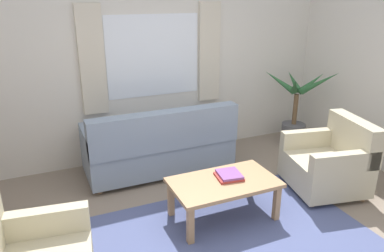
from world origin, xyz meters
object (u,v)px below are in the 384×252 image
armchair_right (330,162)px  coffee_table (224,186)px  potted_plant (296,114)px  book_stack_on_table (229,175)px  couch (160,146)px

armchair_right → coffee_table: armchair_right is taller
potted_plant → armchair_right: bearing=-112.1°
book_stack_on_table → potted_plant: (1.92, 1.33, 0.02)m
couch → book_stack_on_table: bearing=105.3°
couch → book_stack_on_table: size_ratio=6.50×
couch → armchair_right: 2.12m
armchair_right → coffee_table: bearing=-77.1°
armchair_right → book_stack_on_table: size_ratio=3.37×
coffee_table → book_stack_on_table: (0.08, 0.04, 0.08)m
couch → potted_plant: bearing=-177.5°
coffee_table → book_stack_on_table: size_ratio=3.76×
couch → coffee_table: size_ratio=1.73×
couch → potted_plant: 2.26m
couch → armchair_right: couch is taller
armchair_right → potted_plant: 1.45m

